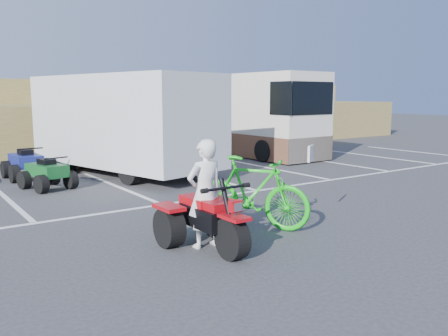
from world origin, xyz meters
TOP-DOWN VIEW (x-y plane):
  - ground at (0.00, 0.00)m, footprint 100.00×100.00m
  - parking_stripes at (0.87, 4.07)m, footprint 28.00×5.16m
  - grass_embankment at (0.00, 15.48)m, footprint 40.00×8.50m
  - red_trike_atv at (-0.80, -0.76)m, footprint 1.27×1.68m
  - rider at (-0.80, -0.61)m, footprint 0.63×0.42m
  - green_dirt_bike at (0.50, -0.15)m, footprint 1.66×2.18m
  - cargo_trailer at (1.06, 6.85)m, footprint 4.03×6.83m
  - rv_motorhome at (7.20, 9.52)m, footprint 2.48×8.89m
  - quad_atv_blue at (-1.68, 7.60)m, footprint 1.15×1.51m
  - quad_atv_green at (-1.59, 5.72)m, footprint 1.29×1.53m

SIDE VIEW (x-z plane):
  - ground at x=0.00m, z-range 0.00..0.00m
  - red_trike_atv at x=-0.80m, z-range -0.54..0.54m
  - quad_atv_blue at x=-1.68m, z-range -0.48..0.48m
  - quad_atv_green at x=-1.59m, z-range -0.44..0.44m
  - parking_stripes at x=0.87m, z-range 0.00..0.01m
  - green_dirt_bike at x=0.50m, z-range 0.00..1.31m
  - rider at x=-0.80m, z-range 0.00..1.73m
  - rv_motorhome at x=7.20m, z-range -0.21..2.96m
  - grass_embankment at x=0.00m, z-range -0.13..2.97m
  - cargo_trailer at x=1.06m, z-range 0.12..3.11m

